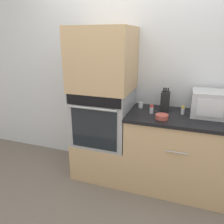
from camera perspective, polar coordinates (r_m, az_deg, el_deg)
name	(u,v)px	position (r m, az deg, el deg)	size (l,w,h in m)	color
ground_plane	(122,191)	(2.64, 2.65, -19.86)	(12.00, 12.00, 0.00)	#6B6056
wall_back	(138,72)	(2.70, 6.92, 10.21)	(8.00, 0.05, 2.50)	silver
oven_cabinet_base	(104,156)	(2.84, -2.06, -11.36)	(0.66, 0.60, 0.45)	tan
wall_oven	(104,116)	(2.60, -2.23, -1.05)	(0.64, 0.64, 0.64)	#9EA0A5
oven_cabinet_upper	(103,59)	(2.46, -2.40, 13.55)	(0.66, 0.60, 0.68)	tan
counter_unit	(177,152)	(2.59, 16.56, -10.02)	(1.11, 0.63, 0.87)	tan
microwave	(211,104)	(2.49, 24.49, 2.02)	(0.39, 0.34, 0.26)	#B2B5BA
knife_block	(165,101)	(2.52, 13.71, 2.83)	(0.09, 0.11, 0.26)	black
bowl	(162,117)	(2.26, 12.89, -1.19)	(0.13, 0.13, 0.05)	#B24C42
condiment_jar_near	(183,110)	(2.45, 18.01, 0.42)	(0.04, 0.04, 0.09)	silver
condiment_jar_mid	(141,105)	(2.57, 7.50, 1.81)	(0.05, 0.05, 0.07)	silver
condiment_jar_far	(151,109)	(2.40, 10.27, 0.68)	(0.04, 0.04, 0.09)	silver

